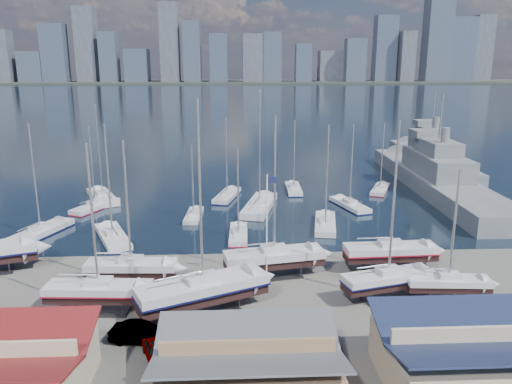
{
  "coord_description": "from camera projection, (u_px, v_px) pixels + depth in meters",
  "views": [
    {
      "loc": [
        -0.9,
        -55.49,
        21.74
      ],
      "look_at": [
        2.23,
        8.0,
        5.46
      ],
      "focal_mm": 35.0,
      "sensor_mm": 36.0,
      "label": 1
    }
  ],
  "objects": [
    {
      "name": "ground",
      "position": [
        243.0,
        290.0,
        49.45
      ],
      "size": [
        1400.0,
        1400.0,
        0.0
      ],
      "primitive_type": "plane",
      "color": "#605E59",
      "rests_on": "ground"
    },
    {
      "name": "sailboat_moored_9",
      "position": [
        325.0,
        225.0,
        68.66
      ],
      "size": [
        4.45,
        10.09,
        14.73
      ],
      "rotation": [
        0.0,
        0.0,
        1.39
      ],
      "color": "black",
      "rests_on": "water"
    },
    {
      "name": "car_a",
      "position": [
        156.0,
        350.0,
        37.79
      ],
      "size": [
        3.04,
        4.51,
        1.43
      ],
      "primitive_type": "imported",
      "rotation": [
        0.0,
        0.0,
        0.36
      ],
      "color": "gray",
      "rests_on": "ground"
    },
    {
      "name": "sailboat_moored_1",
      "position": [
        95.0,
        207.0,
        77.21
      ],
      "size": [
        6.25,
        9.21,
        13.48
      ],
      "rotation": [
        0.0,
        0.0,
        1.11
      ],
      "color": "black",
      "rests_on": "water"
    },
    {
      "name": "sailboat_cradle_3",
      "position": [
        203.0,
        290.0,
        44.53
      ],
      "size": [
        12.28,
        8.08,
        19.11
      ],
      "rotation": [
        0.0,
        0.0,
        0.43
      ],
      "color": "#2D2D33",
      "rests_on": "ground"
    },
    {
      "name": "sailboat_moored_2",
      "position": [
        103.0,
        198.0,
        82.27
      ],
      "size": [
        7.55,
        11.12,
        16.45
      ],
      "rotation": [
        0.0,
        0.0,
        2.03
      ],
      "color": "black",
      "rests_on": "water"
    },
    {
      "name": "sailboat_moored_7",
      "position": [
        260.0,
        207.0,
        76.97
      ],
      "size": [
        6.53,
        13.17,
        19.15
      ],
      "rotation": [
        0.0,
        0.0,
        1.33
      ],
      "color": "black",
      "rests_on": "water"
    },
    {
      "name": "car_d",
      "position": [
        321.0,
        337.0,
        39.77
      ],
      "size": [
        3.57,
        4.96,
        1.33
      ],
      "primitive_type": "imported",
      "rotation": [
        0.0,
        0.0,
        0.42
      ],
      "color": "gray",
      "rests_on": "ground"
    },
    {
      "name": "sailboat_moored_5",
      "position": [
        227.0,
        197.0,
        83.39
      ],
      "size": [
        4.94,
        9.87,
        14.21
      ],
      "rotation": [
        0.0,
        0.0,
        1.32
      ],
      "color": "black",
      "rests_on": "water"
    },
    {
      "name": "sailboat_moored_4",
      "position": [
        194.0,
        216.0,
        72.69
      ],
      "size": [
        2.56,
        7.6,
        11.29
      ],
      "rotation": [
        0.0,
        0.0,
        1.51
      ],
      "color": "black",
      "rests_on": "water"
    },
    {
      "name": "sailboat_cradle_7",
      "position": [
        448.0,
        283.0,
        46.7
      ],
      "size": [
        7.82,
        2.75,
        12.78
      ],
      "rotation": [
        0.0,
        0.0,
        -0.08
      ],
      "color": "#2D2D33",
      "rests_on": "ground"
    },
    {
      "name": "sailboat_moored_10",
      "position": [
        350.0,
        206.0,
        78.02
      ],
      "size": [
        5.08,
        9.5,
        13.69
      ],
      "rotation": [
        0.0,
        0.0,
        1.86
      ],
      "color": "black",
      "rests_on": "water"
    },
    {
      "name": "skyline",
      "position": [
        225.0,
        49.0,
        584.85
      ],
      "size": [
        639.14,
        43.8,
        107.69
      ],
      "color": "#475166",
      "rests_on": "far_shore"
    },
    {
      "name": "sailboat_cradle_6",
      "position": [
        390.0,
        251.0,
        54.03
      ],
      "size": [
        10.18,
        3.24,
        16.25
      ],
      "rotation": [
        0.0,
        0.0,
        0.04
      ],
      "color": "#2D2D33",
      "rests_on": "ground"
    },
    {
      "name": "water",
      "position": [
        232.0,
        97.0,
        349.43
      ],
      "size": [
        1400.0,
        600.0,
        0.4
      ],
      "primitive_type": "cube",
      "color": "#182339",
      "rests_on": "ground"
    },
    {
      "name": "sailboat_cradle_2",
      "position": [
        131.0,
        267.0,
        49.96
      ],
      "size": [
        9.15,
        2.99,
        14.84
      ],
      "rotation": [
        0.0,
        0.0,
        -0.05
      ],
      "color": "#2D2D33",
      "rests_on": "ground"
    },
    {
      "name": "car_c",
      "position": [
        307.0,
        345.0,
        38.58
      ],
      "size": [
        3.56,
        5.42,
        1.39
      ],
      "primitive_type": "imported",
      "rotation": [
        0.0,
        0.0,
        -0.27
      ],
      "color": "gray",
      "rests_on": "ground"
    },
    {
      "name": "sailboat_moored_3",
      "position": [
        113.0,
        238.0,
        63.37
      ],
      "size": [
        6.8,
        10.75,
        15.61
      ],
      "rotation": [
        0.0,
        0.0,
        1.98
      ],
      "color": "black",
      "rests_on": "water"
    },
    {
      "name": "sailboat_cradle_1",
      "position": [
        99.0,
        291.0,
        44.71
      ],
      "size": [
        9.67,
        3.29,
        15.43
      ],
      "rotation": [
        0.0,
        0.0,
        -0.07
      ],
      "color": "#2D2D33",
      "rests_on": "ground"
    },
    {
      "name": "far_shore",
      "position": [
        232.0,
        82.0,
        600.69
      ],
      "size": [
        1400.0,
        80.0,
        2.2
      ],
      "primitive_type": "cube",
      "color": "#2D332D",
      "rests_on": "ground"
    },
    {
      "name": "sailboat_moored_0",
      "position": [
        41.0,
        233.0,
        65.31
      ],
      "size": [
        6.35,
        10.62,
        15.35
      ],
      "rotation": [
        0.0,
        0.0,
        1.21
      ],
      "color": "black",
      "rests_on": "water"
    },
    {
      "name": "car_b",
      "position": [
        141.0,
        333.0,
        40.01
      ],
      "size": [
        5.19,
        2.64,
        1.63
      ],
      "primitive_type": "imported",
      "rotation": [
        0.0,
        0.0,
        1.38
      ],
      "color": "gray",
      "rests_on": "ground"
    },
    {
      "name": "naval_ship_east",
      "position": [
        435.0,
        180.0,
        89.18
      ],
      "size": [
        10.15,
        53.17,
        18.76
      ],
      "rotation": [
        0.0,
        0.0,
        1.54
      ],
      "color": "slate",
      "rests_on": "water"
    },
    {
      "name": "shed_grey",
      "position": [
        248.0,
        366.0,
        33.43
      ],
      "size": [
        12.6,
        8.4,
        4.17
      ],
      "color": "#8C6B4C",
      "rests_on": "ground"
    },
    {
      "name": "flagpole",
      "position": [
        268.0,
        222.0,
        49.41
      ],
      "size": [
        1.01,
        0.12,
        11.45
      ],
      "color": "white",
      "rests_on": "ground"
    },
    {
      "name": "naval_ship_west",
      "position": [
        429.0,
        158.0,
        110.53
      ],
      "size": [
        10.09,
        44.66,
        17.99
      ],
      "rotation": [
        0.0,
        0.0,
        1.5
      ],
      "color": "slate",
      "rests_on": "water"
    },
    {
      "name": "sailboat_cradle_4",
      "position": [
        274.0,
        257.0,
        52.25
      ],
      "size": [
        10.79,
        4.82,
        16.95
      ],
      "rotation": [
        0.0,
        0.0,
        0.19
      ],
      "color": "#2D2D33",
      "rests_on": "ground"
    },
    {
      "name": "shed_blue",
      "position": [
        481.0,
        355.0,
        34.13
      ],
      "size": [
        13.65,
        9.45,
        4.71
      ],
      "color": "#BFB293",
      "rests_on": "ground"
    },
    {
      "name": "sailboat_moored_8",
      "position": [
        294.0,
        190.0,
        88.0
      ],
      "size": [
        2.76,
        8.86,
        13.13
      ],
      "rotation": [
        0.0,
        0.0,
        1.54
      ],
      "color": "black",
      "rests_on": "water"
    },
    {
      "name": "sailboat_cradle_5",
      "position": [
        388.0,
        279.0,
        47.28
      ],
      "size": [
        9.44,
        4.85,
        14.78
      ],
      "rotation": [
        0.0,
        0.0,
        0.27
      ],
      "color": "#2D2D33",
      "rests_on": "ground"
    },
    {
      "name": "sailboat_moored_11",
      "position": [
        380.0,
        190.0,
        87.78
      ],
      "size": [
        5.64,
        8.62,
        12.56
      ],
      "rotation": [
        0.0,
        0.0,
        1.14
      ],
      "color": "black",
      "rests_on": "water"
    },
    {
      "name": "sailboat_moored_6",
      "position": [
        238.0,
        235.0,
        64.63
      ],
      "size": [
        2.56,
        8.31,
        12.32
      ],
      "rotation": [
        0.0,
        0.0,
        1.54
      ],
      "color": "black",
      "rests_on": "water"
    }
  ]
}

